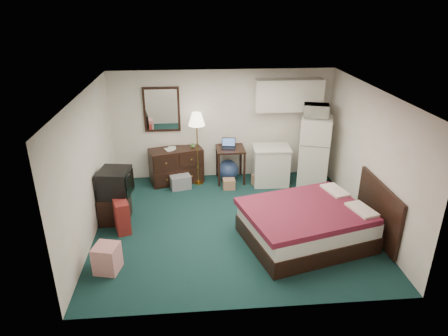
{
  "coord_description": "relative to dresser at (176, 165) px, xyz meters",
  "views": [
    {
      "loc": [
        -0.71,
        -6.48,
        3.95
      ],
      "look_at": [
        -0.13,
        0.36,
        0.99
      ],
      "focal_mm": 32.0,
      "sensor_mm": 36.0,
      "label": 1
    }
  ],
  "objects": [
    {
      "name": "walls",
      "position": [
        1.08,
        -1.98,
        0.85
      ],
      "size": [
        5.01,
        4.51,
        2.5
      ],
      "color": "white",
      "rests_on": "floor"
    },
    {
      "name": "desk",
      "position": [
        1.24,
        -0.05,
        0.0
      ],
      "size": [
        0.64,
        0.64,
        0.8
      ],
      "primitive_type": null,
      "rotation": [
        0.0,
        0.0,
        0.02
      ],
      "color": "black",
      "rests_on": "floor"
    },
    {
      "name": "upper_cabinets",
      "position": [
        2.53,
        0.1,
        1.55
      ],
      "size": [
        1.5,
        0.35,
        0.7
      ],
      "primitive_type": null,
      "color": "silver",
      "rests_on": "walls"
    },
    {
      "name": "mug",
      "position": [
        0.39,
        0.05,
        0.45
      ],
      "size": [
        0.11,
        0.09,
        0.11
      ],
      "primitive_type": "imported",
      "rotation": [
        0.0,
        0.0,
        -0.0
      ],
      "color": "#649B4E",
      "rests_on": "dresser"
    },
    {
      "name": "kitchen_counter",
      "position": [
        2.13,
        -0.29,
        0.03
      ],
      "size": [
        0.8,
        0.62,
        0.85
      ],
      "primitive_type": null,
      "rotation": [
        0.0,
        0.0,
        -0.03
      ],
      "color": "silver",
      "rests_on": "floor"
    },
    {
      "name": "file_bin",
      "position": [
        0.08,
        -0.36,
        -0.24
      ],
      "size": [
        0.51,
        0.43,
        0.31
      ],
      "primitive_type": null,
      "rotation": [
        0.0,
        0.0,
        0.26
      ],
      "color": "gray",
      "rests_on": "floor"
    },
    {
      "name": "fridge",
      "position": [
        3.08,
        -0.37,
        0.38
      ],
      "size": [
        0.81,
        0.81,
        1.56
      ],
      "primitive_type": null,
      "rotation": [
        0.0,
        0.0,
        -0.33
      ],
      "color": "silver",
      "rests_on": "floor"
    },
    {
      "name": "book_a",
      "position": [
        -0.22,
        -0.08,
        0.51
      ],
      "size": [
        0.16,
        0.08,
        0.23
      ],
      "primitive_type": "imported",
      "rotation": [
        0.0,
        0.0,
        0.4
      ],
      "color": "brown",
      "rests_on": "dresser"
    },
    {
      "name": "floor_lamp",
      "position": [
        0.49,
        -0.14,
        0.43
      ],
      "size": [
        0.43,
        0.43,
        1.66
      ],
      "primitive_type": null,
      "rotation": [
        0.0,
        0.0,
        0.23
      ],
      "color": "gold",
      "rests_on": "floor"
    },
    {
      "name": "headboard",
      "position": [
        3.54,
        -2.67,
        0.15
      ],
      "size": [
        0.06,
        1.56,
        1.0
      ],
      "primitive_type": null,
      "color": "black",
      "rests_on": "walls"
    },
    {
      "name": "retail_box",
      "position": [
        -1.0,
        -3.21,
        -0.17
      ],
      "size": [
        0.43,
        0.43,
        0.45
      ],
      "primitive_type": null,
      "rotation": [
        0.0,
        0.0,
        -0.24
      ],
      "color": "beige",
      "rests_on": "floor"
    },
    {
      "name": "tv_stand",
      "position": [
        -1.12,
        -1.65,
        -0.13
      ],
      "size": [
        0.54,
        0.59,
        0.53
      ],
      "primitive_type": null,
      "rotation": [
        0.0,
        0.0,
        -0.01
      ],
      "color": "black",
      "rests_on": "floor"
    },
    {
      "name": "bed",
      "position": [
        2.29,
        -2.67,
        -0.08
      ],
      "size": [
        2.35,
        2.04,
        0.64
      ],
      "primitive_type": null,
      "rotation": [
        0.0,
        0.0,
        0.27
      ],
      "color": "#530F25",
      "rests_on": "floor"
    },
    {
      "name": "cardboard_box_b",
      "position": [
        1.83,
        -0.38,
        -0.27
      ],
      "size": [
        0.27,
        0.3,
        0.25
      ],
      "primitive_type": null,
      "rotation": [
        0.0,
        0.0,
        0.29
      ],
      "color": "brown",
      "rests_on": "floor"
    },
    {
      "name": "cardboard_box_a",
      "position": [
        1.17,
        -0.49,
        -0.29
      ],
      "size": [
        0.26,
        0.22,
        0.22
      ],
      "primitive_type": null,
      "rotation": [
        0.0,
        0.0,
        0.0
      ],
      "color": "brown",
      "rests_on": "floor"
    },
    {
      "name": "crt_tv",
      "position": [
        -1.07,
        -1.66,
        0.39
      ],
      "size": [
        0.63,
        0.67,
        0.51
      ],
      "primitive_type": null,
      "rotation": [
        0.0,
        0.0,
        -0.15
      ],
      "color": "black",
      "rests_on": "tv_stand"
    },
    {
      "name": "floor",
      "position": [
        1.08,
        -1.98,
        -0.4
      ],
      "size": [
        5.0,
        4.5,
        0.01
      ],
      "primitive_type": "cube",
      "color": "#0F2F2D",
      "rests_on": "ground"
    },
    {
      "name": "mirror",
      "position": [
        -0.27,
        0.24,
        1.25
      ],
      "size": [
        0.8,
        0.06,
        1.0
      ],
      "primitive_type": null,
      "color": "white",
      "rests_on": "walls"
    },
    {
      "name": "exercise_ball",
      "position": [
        1.19,
        -0.02,
        -0.15
      ],
      "size": [
        0.51,
        0.51,
        0.49
      ],
      "primitive_type": "sphere",
      "rotation": [
        0.0,
        0.0,
        0.04
      ],
      "color": "navy",
      "rests_on": "floor"
    },
    {
      "name": "microwave",
      "position": [
        3.04,
        -0.35,
        1.34
      ],
      "size": [
        0.58,
        0.41,
        0.35
      ],
      "primitive_type": "imported",
      "rotation": [
        0.0,
        0.0,
        -0.26
      ],
      "color": "silver",
      "rests_on": "fridge"
    },
    {
      "name": "suitcase",
      "position": [
        -0.92,
        -2.08,
        -0.1
      ],
      "size": [
        0.34,
        0.43,
        0.61
      ],
      "primitive_type": null,
      "rotation": [
        0.0,
        0.0,
        0.33
      ],
      "color": "#5D1618",
      "rests_on": "floor"
    },
    {
      "name": "laptop",
      "position": [
        1.19,
        -0.07,
        0.51
      ],
      "size": [
        0.34,
        0.29,
        0.21
      ],
      "primitive_type": null,
      "rotation": [
        0.0,
        0.0,
        -0.13
      ],
      "color": "black",
      "rests_on": "desk"
    },
    {
      "name": "ceiling",
      "position": [
        1.08,
        -1.98,
        2.1
      ],
      "size": [
        5.0,
        4.5,
        0.01
      ],
      "primitive_type": "cube",
      "color": "white",
      "rests_on": "walls"
    },
    {
      "name": "book_b",
      "position": [
        -0.16,
        0.02,
        0.51
      ],
      "size": [
        0.17,
        0.03,
        0.23
      ],
      "primitive_type": "imported",
      "rotation": [
        0.0,
        0.0,
        0.07
      ],
      "color": "brown",
      "rests_on": "dresser"
    },
    {
      "name": "dresser",
      "position": [
        0.0,
        0.0,
        0.0
      ],
      "size": [
        1.27,
        0.83,
        0.8
      ],
      "primitive_type": null,
      "rotation": [
        0.0,
        0.0,
        0.28
      ],
      "color": "black",
      "rests_on": "floor"
    }
  ]
}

